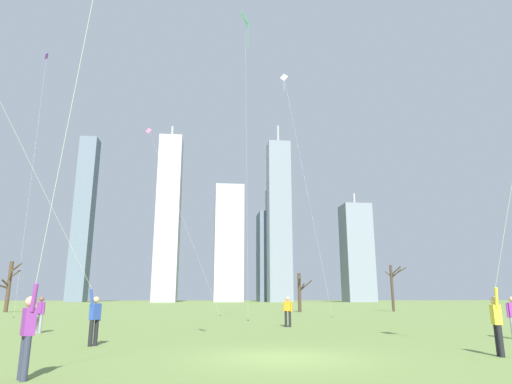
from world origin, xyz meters
TOP-DOWN VIEW (x-y plane):
  - ground_plane at (0.00, 0.00)m, footprint 400.00×400.00m
  - kite_flyer_foreground_left_teal at (6.08, -1.13)m, footprint 0.47×5.18m
  - kite_flyer_foreground_right_orange at (-6.29, 2.73)m, footprint 4.82×7.46m
  - kite_flyer_midfield_left_blue at (-4.95, -3.83)m, footprint 3.60×6.17m
  - bystander_watching_nearby at (-9.64, 9.44)m, footprint 0.43×0.36m
  - bystander_far_off_by_trees at (2.46, 12.14)m, footprint 0.48×0.30m
  - distant_kite_drifting_left_pink at (-6.91, 28.60)m, footprint 7.69×2.07m
  - distant_kite_drifting_right_green at (0.09, 12.90)m, footprint 1.23×6.97m
  - distant_kite_low_near_trees_white at (5.33, 24.96)m, footprint 3.70×2.19m
  - distant_kite_high_overhead_purple at (-18.46, 28.73)m, footprint 1.53×3.96m
  - bare_tree_center at (8.22, 35.80)m, footprint 1.59×1.44m
  - bare_tree_leftmost at (-23.36, 38.73)m, footprint 2.28×1.99m
  - bare_tree_rightmost at (19.23, 36.53)m, footprint 2.09×2.28m
  - skyline_short_annex at (46.99, 126.40)m, footprint 9.01×8.61m
  - skyline_slender_spire at (-44.11, 139.59)m, footprint 5.79×6.53m
  - skyline_mid_tower_right at (5.19, 133.09)m, footprint 9.49×10.39m
  - skyline_squat_block at (19.42, 143.22)m, footprint 6.32×11.64m
  - skyline_tall_tower at (-14.65, 128.11)m, footprint 7.33×10.06m
  - skyline_mid_tower_left at (21.16, 126.02)m, footprint 7.28×6.88m

SIDE VIEW (x-z plane):
  - ground_plane at x=0.00m, z-range 0.00..0.00m
  - bystander_watching_nearby at x=-9.64m, z-range 0.09..1.71m
  - bystander_far_off_by_trees at x=2.46m, z-range 0.09..1.71m
  - kite_flyer_foreground_right_orange at x=-6.29m, z-range -4.00..8.39m
  - bare_tree_center at x=8.22m, z-range 0.12..4.29m
  - kite_flyer_foreground_left_teal at x=6.08m, z-range -3.45..8.37m
  - bare_tree_rightmost at x=19.23m, z-range 0.27..5.45m
  - bare_tree_leftmost at x=-23.36m, z-range 0.21..5.64m
  - kite_flyer_midfield_left_blue at x=-4.95m, z-range -4.33..12.89m
  - distant_kite_drifting_left_pink at x=-6.91m, z-range 5.82..23.74m
  - skyline_squat_block at x=19.42m, z-range -4.24..35.64m
  - skyline_short_annex at x=46.99m, z-range -2.02..33.64m
  - distant_kite_drifting_right_green at x=0.09m, z-range 7.99..27.80m
  - skyline_mid_tower_right at x=5.19m, z-range 0.00..38.29m
  - distant_kite_low_near_trees_white at x=5.33m, z-range 7.91..30.49m
  - distant_kite_high_overhead_purple at x=-18.46m, z-range 9.12..34.76m
  - skyline_mid_tower_left at x=21.16m, z-range -3.20..55.57m
  - skyline_tall_tower at x=-14.65m, z-range -2.32..55.48m
  - skyline_slender_spire at x=-44.11m, z-range 0.00..56.24m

